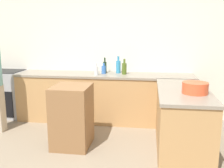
% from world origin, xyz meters
% --- Properties ---
extents(wall_back, '(8.00, 0.06, 2.70)m').
position_xyz_m(wall_back, '(0.00, 2.37, 1.35)').
color(wall_back, silver).
rests_on(wall_back, ground_plane).
extents(counter_back, '(3.29, 0.67, 0.90)m').
position_xyz_m(counter_back, '(0.00, 2.01, 0.45)').
color(counter_back, tan).
rests_on(counter_back, ground_plane).
extents(counter_peninsula, '(0.69, 1.59, 0.90)m').
position_xyz_m(counter_peninsula, '(1.30, 0.91, 0.45)').
color(counter_peninsula, tan).
rests_on(counter_peninsula, ground_plane).
extents(range_oven, '(0.71, 0.61, 0.91)m').
position_xyz_m(range_oven, '(-2.01, 2.03, 0.46)').
color(range_oven, '#99999E').
rests_on(range_oven, ground_plane).
extents(island_table, '(0.53, 0.60, 0.91)m').
position_xyz_m(island_table, '(-0.28, 0.86, 0.46)').
color(island_table, brown).
rests_on(island_table, ground_plane).
extents(mixing_bowl, '(0.33, 0.33, 0.15)m').
position_xyz_m(mixing_bowl, '(1.42, 0.69, 0.98)').
color(mixing_bowl, '#DB512D').
rests_on(mixing_bowl, counter_peninsula).
extents(water_bottle_blue, '(0.08, 0.08, 0.20)m').
position_xyz_m(water_bottle_blue, '(-0.02, 2.05, 0.98)').
color(water_bottle_blue, '#386BB7').
rests_on(water_bottle_blue, counter_back).
extents(dish_soap_bottle, '(0.09, 0.09, 0.32)m').
position_xyz_m(dish_soap_bottle, '(0.24, 2.16, 1.03)').
color(dish_soap_bottle, '#338CBF').
rests_on(dish_soap_bottle, counter_back).
extents(vinegar_bottle_clear, '(0.07, 0.07, 0.21)m').
position_xyz_m(vinegar_bottle_clear, '(-0.12, 1.86, 0.99)').
color(vinegar_bottle_clear, silver).
rests_on(vinegar_bottle_clear, counter_back).
extents(wine_bottle_dark, '(0.06, 0.06, 0.29)m').
position_xyz_m(wine_bottle_dark, '(-0.02, 2.16, 1.02)').
color(wine_bottle_dark, black).
rests_on(wine_bottle_dark, counter_back).
extents(olive_oil_bottle, '(0.08, 0.08, 0.28)m').
position_xyz_m(olive_oil_bottle, '(0.37, 2.03, 1.01)').
color(olive_oil_bottle, '#475B1E').
rests_on(olive_oil_bottle, counter_back).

